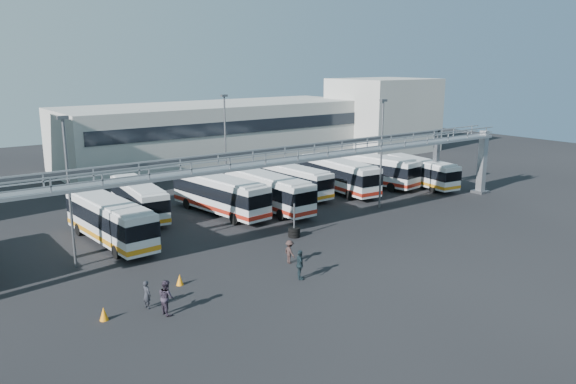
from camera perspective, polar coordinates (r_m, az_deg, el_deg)
ground at (r=41.38m, az=4.51°, el=-6.07°), size 140.00×140.00×0.00m
gantry at (r=44.41m, az=-0.33°, el=2.66°), size 51.40×5.15×7.10m
warehouse at (r=77.84m, az=-7.23°, el=5.97°), size 42.00×14.00×8.00m
building_right at (r=88.88m, az=9.62°, el=7.75°), size 14.00×12.00×11.00m
light_pole_left at (r=39.43m, az=-21.40°, el=0.72°), size 0.70×0.35×10.21m
light_pole_mid at (r=53.03m, az=9.48°, el=4.44°), size 0.70×0.35×10.21m
light_pole_back at (r=59.90m, az=-6.40°, el=5.52°), size 0.70×0.35×10.21m
bus_2 at (r=44.68m, az=-17.64°, el=-2.68°), size 3.33×11.36×3.41m
bus_3 at (r=51.58m, az=-14.93°, el=-0.60°), size 3.40×10.49×3.13m
bus_4 at (r=51.09m, az=-6.93°, el=-0.17°), size 3.92×11.59×3.45m
bus_5 at (r=52.14m, az=-2.05°, el=0.15°), size 2.80×11.20×3.39m
bus_6 at (r=57.85m, az=0.44°, el=1.30°), size 2.79×10.30×3.10m
bus_7 at (r=59.70m, az=5.07°, el=1.82°), size 3.53×11.55×3.46m
bus_8 at (r=63.32m, az=8.46°, el=2.35°), size 4.22×11.49×3.41m
bus_9 at (r=63.96m, az=13.27°, el=2.07°), size 3.61×10.27×3.05m
pedestrian_a at (r=32.99m, az=-14.16°, el=-10.06°), size 0.51×0.67×1.64m
pedestrian_b at (r=31.99m, az=-12.26°, el=-10.40°), size 0.80×1.00×1.97m
pedestrian_c at (r=38.77m, az=0.17°, el=-6.09°), size 0.69×1.10×1.63m
pedestrian_d at (r=35.94m, az=1.22°, el=-7.41°), size 0.96×1.23×1.95m
cone_left at (r=32.38m, az=-18.21°, el=-11.66°), size 0.51×0.51×0.75m
cone_right at (r=35.93m, az=-10.94°, el=-8.73°), size 0.58×0.58×0.71m
tire_stack at (r=44.50m, az=0.63°, el=-4.02°), size 0.95×0.95×2.71m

